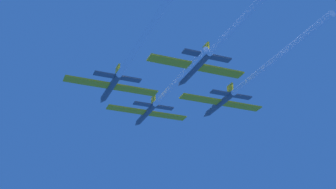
# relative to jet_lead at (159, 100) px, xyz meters

# --- Properties ---
(jet_lead) EXTENTS (19.72, 41.42, 3.27)m
(jet_lead) POSITION_rel_jet_lead_xyz_m (0.00, 0.00, 0.00)
(jet_lead) COLOR #4C5660
(jet_left_wing) EXTENTS (19.72, 44.37, 3.27)m
(jet_left_wing) POSITION_rel_jet_lead_xyz_m (-12.25, -13.77, -0.77)
(jet_left_wing) COLOR #4C5660
(jet_right_wing) EXTENTS (19.72, 46.35, 3.27)m
(jet_right_wing) POSITION_rel_jet_lead_xyz_m (13.13, -15.22, -0.58)
(jet_right_wing) COLOR #4C5660
(jet_slot) EXTENTS (19.72, 42.74, 3.27)m
(jet_slot) POSITION_rel_jet_lead_xyz_m (1.07, -26.34, -0.14)
(jet_slot) COLOR #4C5660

